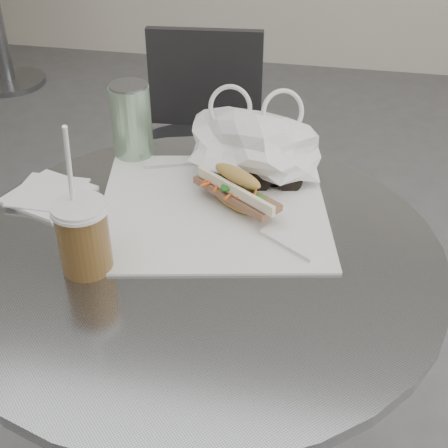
% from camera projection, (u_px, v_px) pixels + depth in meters
% --- Properties ---
extents(cafe_table, '(0.76, 0.76, 0.74)m').
position_uv_depth(cafe_table, '(201.00, 369.00, 1.12)').
color(cafe_table, slate).
rests_on(cafe_table, ground).
extents(chair_far, '(0.41, 0.43, 0.78)m').
position_uv_depth(chair_far, '(201.00, 192.00, 1.83)').
color(chair_far, '#303033').
rests_on(chair_far, ground).
extents(sandwich_paper, '(0.44, 0.43, 0.00)m').
position_uv_depth(sandwich_paper, '(213.00, 207.00, 1.05)').
color(sandwich_paper, white).
rests_on(sandwich_paper, cafe_table).
extents(banh_mi, '(0.21, 0.18, 0.07)m').
position_uv_depth(banh_mi, '(237.00, 190.00, 1.03)').
color(banh_mi, gold).
rests_on(banh_mi, sandwich_paper).
extents(iced_coffee, '(0.08, 0.08, 0.24)m').
position_uv_depth(iced_coffee, '(83.00, 236.00, 0.89)').
color(iced_coffee, brown).
rests_on(iced_coffee, cafe_table).
extents(sunglasses, '(0.10, 0.04, 0.04)m').
position_uv_depth(sunglasses, '(274.00, 182.00, 1.09)').
color(sunglasses, black).
rests_on(sunglasses, cafe_table).
extents(plastic_bag, '(0.26, 0.22, 0.11)m').
position_uv_depth(plastic_bag, '(253.00, 146.00, 1.11)').
color(plastic_bag, white).
rests_on(plastic_bag, cafe_table).
extents(napkin_stack, '(0.16, 0.16, 0.01)m').
position_uv_depth(napkin_stack, '(48.00, 194.00, 1.08)').
color(napkin_stack, white).
rests_on(napkin_stack, cafe_table).
extents(drink_can, '(0.08, 0.08, 0.14)m').
position_uv_depth(drink_can, '(131.00, 121.00, 1.17)').
color(drink_can, '#59985A').
rests_on(drink_can, cafe_table).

